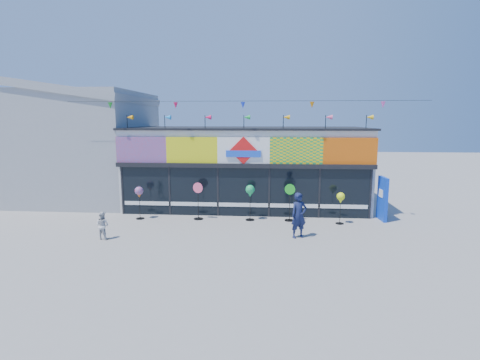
# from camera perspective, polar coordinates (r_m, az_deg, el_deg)

# --- Properties ---
(ground) EXTENTS (80.00, 80.00, 0.00)m
(ground) POSITION_cam_1_polar(r_m,az_deg,el_deg) (14.44, -0.40, -8.95)
(ground) COLOR gray
(ground) RESTS_ON ground
(kite_shop) EXTENTS (16.00, 5.70, 5.31)m
(kite_shop) POSITION_cam_1_polar(r_m,az_deg,el_deg) (19.80, 1.02, 2.09)
(kite_shop) COLOR silver
(kite_shop) RESTS_ON ground
(neighbour_building) EXTENTS (8.18, 7.20, 6.87)m
(neighbour_building) POSITION_cam_1_polar(r_m,az_deg,el_deg) (23.52, -24.03, 5.25)
(neighbour_building) COLOR #939598
(neighbour_building) RESTS_ON ground
(blue_sign) EXTENTS (0.22, 0.99, 1.97)m
(blue_sign) POSITION_cam_1_polar(r_m,az_deg,el_deg) (18.00, 20.88, -2.66)
(blue_sign) COLOR blue
(blue_sign) RESTS_ON ground
(spinner_0) EXTENTS (0.38, 0.38, 1.50)m
(spinner_0) POSITION_cam_1_polar(r_m,az_deg,el_deg) (17.57, -15.12, -1.94)
(spinner_0) COLOR black
(spinner_0) RESTS_ON ground
(spinner_1) EXTENTS (0.47, 0.43, 1.69)m
(spinner_1) POSITION_cam_1_polar(r_m,az_deg,el_deg) (17.07, -6.40, -3.04)
(spinner_1) COLOR black
(spinner_1) RESTS_ON ground
(spinner_2) EXTENTS (0.41, 0.41, 1.62)m
(spinner_2) POSITION_cam_1_polar(r_m,az_deg,el_deg) (16.73, 1.55, -1.84)
(spinner_2) COLOR black
(spinner_2) RESTS_ON ground
(spinner_3) EXTENTS (0.46, 0.43, 1.67)m
(spinner_3) POSITION_cam_1_polar(r_m,az_deg,el_deg) (16.86, 7.58, -3.26)
(spinner_3) COLOR black
(spinner_3) RESTS_ON ground
(spinner_4) EXTENTS (0.35, 0.35, 1.40)m
(spinner_4) POSITION_cam_1_polar(r_m,az_deg,el_deg) (16.75, 15.09, -2.77)
(spinner_4) COLOR black
(spinner_4) RESTS_ON ground
(adult_man) EXTENTS (0.76, 0.65, 1.76)m
(adult_man) POSITION_cam_1_polar(r_m,az_deg,el_deg) (14.53, 8.96, -5.35)
(adult_man) COLOR #151C41
(adult_man) RESTS_ON ground
(child) EXTENTS (0.57, 0.41, 1.07)m
(child) POSITION_cam_1_polar(r_m,az_deg,el_deg) (15.20, -20.22, -6.50)
(child) COLOR silver
(child) RESTS_ON ground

